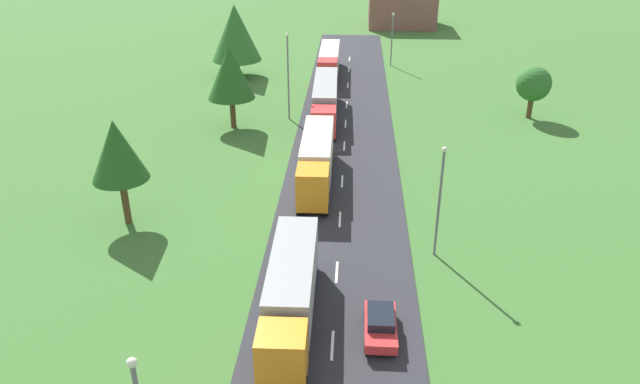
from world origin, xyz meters
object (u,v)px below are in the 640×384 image
(truck_lead, at_px, (291,291))
(truck_third, at_px, (325,99))
(lamppost_second, at_px, (440,196))
(distant_building, at_px, (402,6))
(car_second, at_px, (381,324))
(lamppost_fourth, at_px, (392,36))
(truck_fourth, at_px, (329,61))
(truck_second, at_px, (316,159))
(tree_oak, at_px, (236,33))
(tree_maple, at_px, (117,151))
(tree_elm, at_px, (534,84))
(tree_pine, at_px, (230,73))
(lamppost_third, at_px, (288,73))

(truck_lead, xyz_separation_m, truck_third, (0.15, 34.87, 0.03))
(truck_third, height_order, lamppost_second, lamppost_second)
(truck_lead, height_order, distant_building, distant_building)
(car_second, relative_size, lamppost_fourth, 0.54)
(truck_fourth, xyz_separation_m, distant_building, (11.80, 35.28, 1.39))
(lamppost_fourth, bearing_deg, truck_third, -109.91)
(truck_fourth, height_order, car_second, truck_fourth)
(truck_second, distance_m, tree_oak, 34.89)
(tree_maple, distance_m, tree_elm, 44.02)
(tree_pine, bearing_deg, truck_second, -53.43)
(tree_oak, bearing_deg, tree_maple, -91.38)
(lamppost_third, bearing_deg, truck_fourth, 78.37)
(car_second, relative_size, lamppost_third, 0.43)
(truck_lead, relative_size, tree_oak, 1.27)
(truck_fourth, xyz_separation_m, lamppost_third, (-3.57, -17.35, 3.05))
(lamppost_second, relative_size, lamppost_fourth, 1.08)
(truck_lead, distance_m, distant_building, 87.72)
(truck_third, distance_m, lamppost_fourth, 24.18)
(lamppost_fourth, xyz_separation_m, distant_building, (3.25, 29.41, -0.67))
(distant_building, bearing_deg, lamppost_fourth, -96.32)
(lamppost_fourth, bearing_deg, lamppost_second, -89.25)
(truck_lead, xyz_separation_m, truck_fourth, (-0.19, 51.66, -0.06))
(truck_lead, height_order, truck_fourth, truck_lead)
(truck_lead, xyz_separation_m, tree_pine, (-9.34, 31.45, 3.69))
(truck_fourth, relative_size, distant_building, 1.12)
(lamppost_third, xyz_separation_m, tree_elm, (26.22, 1.95, -1.33))
(truck_fourth, distance_m, lamppost_second, 45.00)
(tree_pine, bearing_deg, lamppost_fourth, 55.84)
(truck_third, distance_m, distant_building, 53.33)
(lamppost_third, xyz_separation_m, tree_oak, (-8.67, 16.53, 0.67))
(lamppost_third, bearing_deg, truck_third, 8.20)
(lamppost_fourth, relative_size, distant_building, 0.61)
(truck_second, xyz_separation_m, lamppost_third, (-4.00, 15.78, 2.92))
(lamppost_third, xyz_separation_m, lamppost_fourth, (12.11, 23.22, -0.98))
(tree_maple, bearing_deg, lamppost_fourth, 65.05)
(lamppost_fourth, height_order, distant_building, lamppost_fourth)
(tree_oak, bearing_deg, tree_pine, -80.97)
(lamppost_fourth, bearing_deg, tree_oak, -162.14)
(truck_fourth, distance_m, tree_pine, 22.50)
(truck_lead, height_order, tree_maple, tree_maple)
(lamppost_fourth, height_order, tree_maple, tree_maple)
(tree_pine, bearing_deg, tree_elm, 8.60)
(lamppost_fourth, bearing_deg, tree_pine, -124.16)
(truck_lead, distance_m, tree_pine, 33.02)
(tree_pine, bearing_deg, lamppost_third, 27.10)
(truck_second, xyz_separation_m, tree_pine, (-9.59, 12.93, 3.62))
(car_second, distance_m, lamppost_fourth, 58.69)
(tree_maple, bearing_deg, truck_fourth, 72.10)
(tree_oak, relative_size, distant_building, 0.78)
(lamppost_third, distance_m, tree_pine, 6.31)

